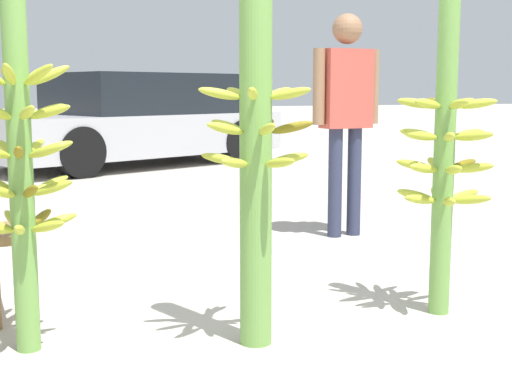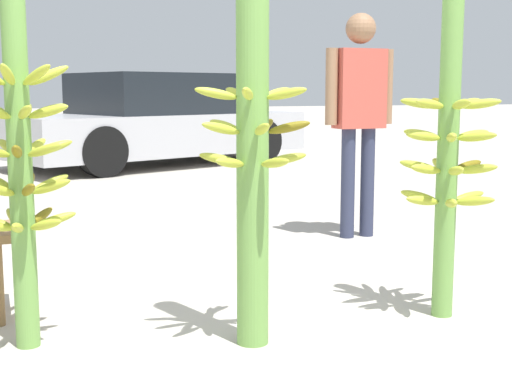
# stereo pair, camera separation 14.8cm
# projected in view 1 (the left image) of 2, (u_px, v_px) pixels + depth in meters

# --- Properties ---
(ground_plane) EXTENTS (80.00, 80.00, 0.00)m
(ground_plane) POSITION_uv_depth(u_px,v_px,m) (277.00, 353.00, 2.91)
(ground_plane) COLOR #B2AA9E
(banana_stalk_left) EXTENTS (0.44, 0.44, 1.65)m
(banana_stalk_left) POSITION_uv_depth(u_px,v_px,m) (20.00, 150.00, 2.83)
(banana_stalk_left) COLOR #6B9E47
(banana_stalk_left) RESTS_ON ground_plane
(banana_stalk_center) EXTENTS (0.48, 0.48, 1.63)m
(banana_stalk_center) POSITION_uv_depth(u_px,v_px,m) (256.00, 149.00, 2.91)
(banana_stalk_center) COLOR #6B9E47
(banana_stalk_center) RESTS_ON ground_plane
(banana_stalk_right) EXTENTS (0.46, 0.46, 1.56)m
(banana_stalk_right) POSITION_uv_depth(u_px,v_px,m) (444.00, 152.00, 3.33)
(banana_stalk_right) COLOR #6B9E47
(banana_stalk_right) RESTS_ON ground_plane
(vendor_person) EXTENTS (0.54, 0.21, 1.60)m
(vendor_person) POSITION_uv_depth(u_px,v_px,m) (346.00, 103.00, 5.12)
(vendor_person) COLOR #2D334C
(vendor_person) RESTS_ON ground_plane
(parked_car) EXTENTS (4.60, 3.25, 1.29)m
(parked_car) POSITION_uv_depth(u_px,v_px,m) (135.00, 121.00, 10.11)
(parked_car) COLOR #B7B7BC
(parked_car) RESTS_ON ground_plane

